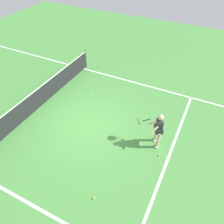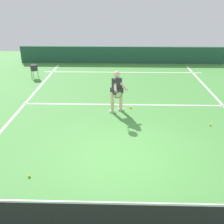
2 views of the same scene
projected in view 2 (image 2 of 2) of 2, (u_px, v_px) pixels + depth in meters
The scene contains 9 objects.
ground_plane at pixel (125, 157), 7.05m from camera, with size 28.34×28.34×0.00m, color #4C9342.
court_back_wall at pixel (122, 55), 16.48m from camera, with size 12.94×0.24×1.04m, color #23513D.
baseline_marking at pixel (122, 72), 14.69m from camera, with size 8.94×0.10×0.01m, color white.
service_line_marking at pixel (123, 105), 10.38m from camera, with size 7.94×0.10×0.01m, color white.
tennis_player at pixel (117, 90), 9.42m from camera, with size 0.68×1.14×1.55m.
tennis_ball_near at pixel (210, 124), 8.73m from camera, with size 0.07×0.07×0.07m, color #D1E533.
tennis_ball_mid at pixel (130, 107), 10.04m from camera, with size 0.07×0.07×0.07m, color #D1E533.
tennis_ball_far at pixel (29, 176), 6.25m from camera, with size 0.07×0.07×0.07m, color #D1E533.
ball_hopper at pixel (34, 68), 13.50m from camera, with size 0.36×0.36×0.74m.
Camera 2 is at (0.18, 5.92, 4.03)m, focal length 41.63 mm.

